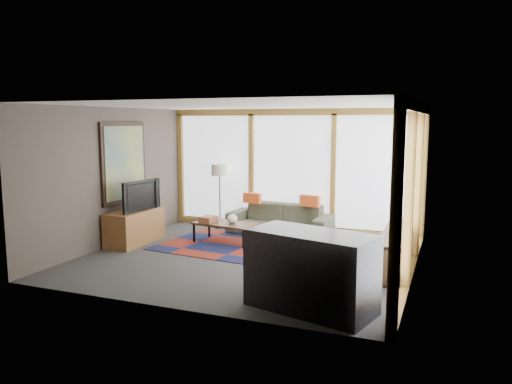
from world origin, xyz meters
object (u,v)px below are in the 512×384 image
at_px(floor_lamp, 220,196).
at_px(coffee_table, 225,233).
at_px(sofa, 280,219).
at_px(bar_counter, 311,271).
at_px(bookshelf, 396,248).
at_px(television, 138,195).
at_px(tv_console, 135,227).

height_order(floor_lamp, coffee_table, floor_lamp).
xyz_separation_m(sofa, bar_counter, (1.72, -3.85, 0.18)).
height_order(sofa, floor_lamp, floor_lamp).
bearing_deg(sofa, coffee_table, -120.91).
relative_size(bookshelf, television, 2.32).
bearing_deg(tv_console, floor_lamp, 64.49).
relative_size(television, bar_counter, 0.65).
distance_m(television, bar_counter, 4.53).
relative_size(sofa, television, 2.11).
bearing_deg(floor_lamp, bookshelf, -22.28).
height_order(tv_console, television, television).
distance_m(floor_lamp, coffee_table, 1.52).
bearing_deg(floor_lamp, bar_counter, -51.49).
relative_size(coffee_table, television, 1.17).
height_order(floor_lamp, bookshelf, floor_lamp).
height_order(sofa, television, television).
xyz_separation_m(floor_lamp, television, (-0.83, -1.89, 0.23)).
relative_size(sofa, bookshelf, 0.91).
xyz_separation_m(coffee_table, television, (-1.54, -0.64, 0.74)).
bearing_deg(coffee_table, television, -157.28).
distance_m(floor_lamp, bookshelf, 4.29).
relative_size(coffee_table, bar_counter, 0.76).
bearing_deg(bookshelf, floor_lamp, 157.72).
xyz_separation_m(floor_lamp, bookshelf, (3.95, -1.62, -0.41)).
bearing_deg(floor_lamp, coffee_table, -60.15).
distance_m(coffee_table, bookshelf, 3.27).
distance_m(tv_console, bar_counter, 4.58).
distance_m(floor_lamp, television, 2.07).
bearing_deg(television, sofa, -46.22).
height_order(floor_lamp, bar_counter, floor_lamp).
bearing_deg(television, floor_lamp, -17.52).
bearing_deg(sofa, bar_counter, -63.29).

